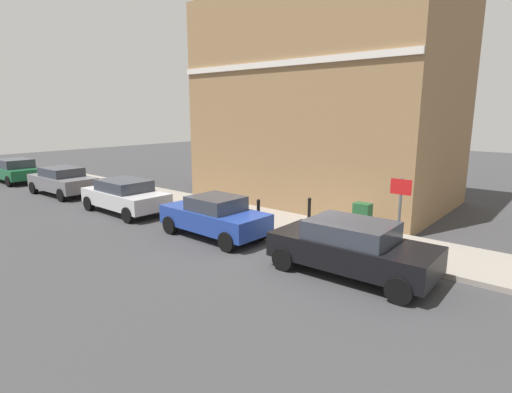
{
  "coord_description": "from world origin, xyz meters",
  "views": [
    {
      "loc": [
        -10.24,
        -6.36,
        4.25
      ],
      "look_at": [
        0.92,
        2.93,
        1.2
      ],
      "focal_mm": 28.22,
      "sensor_mm": 36.0,
      "label": 1
    }
  ],
  "objects_px": {
    "car_grey": "(62,181)",
    "utility_cabinet": "(362,221)",
    "bollard_near_cabinet": "(309,210)",
    "street_sign": "(400,205)",
    "car_silver": "(125,195)",
    "bollard_far_kerb": "(258,212)",
    "car_green": "(15,170)",
    "car_black": "(352,247)",
    "car_blue": "(214,216)"
  },
  "relations": [
    {
      "from": "bollard_far_kerb",
      "to": "car_black",
      "type": "bearing_deg",
      "value": -109.23
    },
    {
      "from": "car_grey",
      "to": "car_green",
      "type": "height_order",
      "value": "same"
    },
    {
      "from": "car_grey",
      "to": "utility_cabinet",
      "type": "relative_size",
      "value": 3.66
    },
    {
      "from": "bollard_near_cabinet",
      "to": "car_black",
      "type": "bearing_deg",
      "value": -132.95
    },
    {
      "from": "car_black",
      "to": "utility_cabinet",
      "type": "relative_size",
      "value": 3.74
    },
    {
      "from": "car_grey",
      "to": "bollard_near_cabinet",
      "type": "xyz_separation_m",
      "value": [
        2.92,
        -13.27,
        -0.06
      ]
    },
    {
      "from": "car_blue",
      "to": "car_green",
      "type": "distance_m",
      "value": 17.48
    },
    {
      "from": "street_sign",
      "to": "car_black",
      "type": "bearing_deg",
      "value": 162.71
    },
    {
      "from": "utility_cabinet",
      "to": "bollard_far_kerb",
      "type": "distance_m",
      "value": 3.64
    },
    {
      "from": "bollard_near_cabinet",
      "to": "bollard_far_kerb",
      "type": "bearing_deg",
      "value": 138.34
    },
    {
      "from": "car_silver",
      "to": "car_green",
      "type": "bearing_deg",
      "value": 1.09
    },
    {
      "from": "car_blue",
      "to": "car_grey",
      "type": "distance_m",
      "value": 11.3
    },
    {
      "from": "bollard_far_kerb",
      "to": "street_sign",
      "type": "distance_m",
      "value": 5.11
    },
    {
      "from": "car_black",
      "to": "car_green",
      "type": "bearing_deg",
      "value": -1.06
    },
    {
      "from": "street_sign",
      "to": "bollard_far_kerb",
      "type": "bearing_deg",
      "value": 92.57
    },
    {
      "from": "car_blue",
      "to": "street_sign",
      "type": "distance_m",
      "value": 6.05
    },
    {
      "from": "car_black",
      "to": "car_grey",
      "type": "bearing_deg",
      "value": -1.22
    },
    {
      "from": "car_grey",
      "to": "bollard_far_kerb",
      "type": "height_order",
      "value": "car_grey"
    },
    {
      "from": "bollard_near_cabinet",
      "to": "car_grey",
      "type": "bearing_deg",
      "value": 102.41
    },
    {
      "from": "car_green",
      "to": "street_sign",
      "type": "relative_size",
      "value": 1.78
    },
    {
      "from": "bollard_near_cabinet",
      "to": "bollard_far_kerb",
      "type": "distance_m",
      "value": 1.9
    },
    {
      "from": "car_blue",
      "to": "bollard_near_cabinet",
      "type": "distance_m",
      "value": 3.54
    },
    {
      "from": "utility_cabinet",
      "to": "street_sign",
      "type": "bearing_deg",
      "value": -124.14
    },
    {
      "from": "bollard_far_kerb",
      "to": "street_sign",
      "type": "relative_size",
      "value": 0.45
    },
    {
      "from": "car_blue",
      "to": "utility_cabinet",
      "type": "distance_m",
      "value": 4.99
    },
    {
      "from": "car_black",
      "to": "street_sign",
      "type": "distance_m",
      "value": 2.06
    },
    {
      "from": "car_grey",
      "to": "car_blue",
      "type": "bearing_deg",
      "value": 178.82
    },
    {
      "from": "street_sign",
      "to": "car_grey",
      "type": "bearing_deg",
      "value": 95.79
    },
    {
      "from": "car_silver",
      "to": "bollard_far_kerb",
      "type": "height_order",
      "value": "car_silver"
    },
    {
      "from": "car_blue",
      "to": "car_silver",
      "type": "xyz_separation_m",
      "value": [
        -0.02,
        5.44,
        0.01
      ]
    },
    {
      "from": "car_blue",
      "to": "street_sign",
      "type": "bearing_deg",
      "value": -161.52
    },
    {
      "from": "car_green",
      "to": "street_sign",
      "type": "bearing_deg",
      "value": -175.17
    },
    {
      "from": "car_green",
      "to": "car_black",
      "type": "bearing_deg",
      "value": -179.56
    },
    {
      "from": "car_black",
      "to": "bollard_far_kerb",
      "type": "bearing_deg",
      "value": -20.26
    },
    {
      "from": "car_blue",
      "to": "bollard_far_kerb",
      "type": "height_order",
      "value": "car_blue"
    },
    {
      "from": "car_blue",
      "to": "street_sign",
      "type": "relative_size",
      "value": 1.74
    },
    {
      "from": "street_sign",
      "to": "utility_cabinet",
      "type": "bearing_deg",
      "value": 55.86
    },
    {
      "from": "car_silver",
      "to": "utility_cabinet",
      "type": "distance_m",
      "value": 9.96
    },
    {
      "from": "utility_cabinet",
      "to": "car_silver",
      "type": "bearing_deg",
      "value": 106.68
    },
    {
      "from": "car_green",
      "to": "street_sign",
      "type": "distance_m",
      "value": 23.29
    },
    {
      "from": "car_silver",
      "to": "street_sign",
      "type": "height_order",
      "value": "street_sign"
    },
    {
      "from": "car_grey",
      "to": "street_sign",
      "type": "bearing_deg",
      "value": -175.28
    },
    {
      "from": "car_silver",
      "to": "utility_cabinet",
      "type": "height_order",
      "value": "car_silver"
    },
    {
      "from": "car_grey",
      "to": "utility_cabinet",
      "type": "bearing_deg",
      "value": -170.7
    },
    {
      "from": "car_black",
      "to": "car_blue",
      "type": "xyz_separation_m",
      "value": [
        0.03,
        5.17,
        -0.03
      ]
    },
    {
      "from": "car_black",
      "to": "car_blue",
      "type": "distance_m",
      "value": 5.17
    },
    {
      "from": "bollard_near_cabinet",
      "to": "street_sign",
      "type": "xyz_separation_m",
      "value": [
        -1.19,
        -3.75,
        0.96
      ]
    },
    {
      "from": "car_grey",
      "to": "street_sign",
      "type": "height_order",
      "value": "street_sign"
    },
    {
      "from": "car_black",
      "to": "utility_cabinet",
      "type": "distance_m",
      "value": 3.06
    },
    {
      "from": "car_green",
      "to": "bollard_far_kerb",
      "type": "distance_m",
      "value": 18.26
    }
  ]
}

